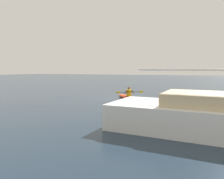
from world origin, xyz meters
TOP-DOWN VIEW (x-y plane):
  - ground_plane at (0.00, 0.00)m, footprint 160.00×160.00m
  - kayak at (-0.82, 0.89)m, footprint 3.31×3.86m
  - kayaker at (-0.91, 1.00)m, footprint 1.87×1.53m

SIDE VIEW (x-z plane):
  - ground_plane at x=0.00m, z-range 0.00..0.00m
  - kayak at x=-0.82m, z-range 0.00..0.30m
  - kayaker at x=-0.91m, z-range 0.23..0.98m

